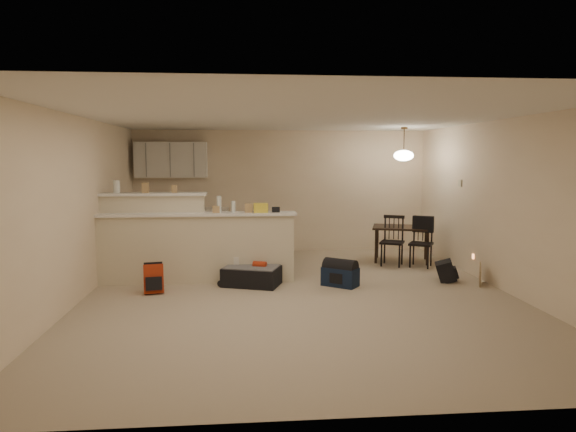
{
  "coord_description": "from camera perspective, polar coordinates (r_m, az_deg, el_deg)",
  "views": [
    {
      "loc": [
        -0.78,
        -7.08,
        1.93
      ],
      "look_at": [
        -0.1,
        0.7,
        1.05
      ],
      "focal_mm": 32.0,
      "sensor_mm": 36.0,
      "label": 1
    }
  ],
  "objects": [
    {
      "name": "suitcase",
      "position": [
        7.9,
        -4.05,
        -6.69
      ],
      "size": [
        0.96,
        0.78,
        0.28
      ],
      "primitive_type": "cube",
      "rotation": [
        0.0,
        0.0,
        -0.33
      ],
      "color": "black",
      "rests_on": "ground"
    },
    {
      "name": "kitchen_counter",
      "position": [
        10.45,
        -11.65,
        -1.85
      ],
      "size": [
        1.8,
        0.6,
        0.9
      ],
      "primitive_type": "cube",
      "color": "white",
      "rests_on": "ground"
    },
    {
      "name": "room",
      "position": [
        7.16,
        1.29,
        0.97
      ],
      "size": [
        7.0,
        7.02,
        2.5
      ],
      "color": "tan",
      "rests_on": "ground"
    },
    {
      "name": "thermostat",
      "position": [
        9.43,
        18.59,
        3.48
      ],
      "size": [
        0.02,
        0.12,
        0.12
      ],
      "primitive_type": "cube",
      "color": "beige",
      "rests_on": "room"
    },
    {
      "name": "pouch",
      "position": [
        8.04,
        -1.36,
        0.71
      ],
      "size": [
        0.12,
        0.1,
        0.08
      ],
      "primitive_type": "cube",
      "color": "tan",
      "rests_on": "breakfast_bar"
    },
    {
      "name": "cardboard_sheet",
      "position": [
        8.42,
        20.57,
        -6.2
      ],
      "size": [
        0.18,
        0.36,
        0.3
      ],
      "primitive_type": "cube",
      "rotation": [
        0.0,
        0.0,
        1.15
      ],
      "color": "tan",
      "rests_on": "ground"
    },
    {
      "name": "dining_chair_near",
      "position": [
        9.43,
        11.49,
        -2.73
      ],
      "size": [
        0.52,
        0.51,
        0.9
      ],
      "primitive_type": null,
      "rotation": [
        0.0,
        0.0,
        -0.46
      ],
      "color": "black",
      "rests_on": "ground"
    },
    {
      "name": "dining_table",
      "position": [
        9.83,
        12.52,
        -1.61
      ],
      "size": [
        1.22,
        0.98,
        0.66
      ],
      "rotation": [
        0.0,
        0.0,
        -0.3
      ],
      "color": "black",
      "rests_on": "ground"
    },
    {
      "name": "extra_item_y",
      "position": [
        8.03,
        -7.98,
        0.74
      ],
      "size": [
        0.11,
        0.1,
        0.11
      ],
      "primitive_type": "cube",
      "color": "tan",
      "rests_on": "breakfast_bar"
    },
    {
      "name": "cereal_box",
      "position": [
        8.36,
        -15.57,
        3.04
      ],
      "size": [
        0.1,
        0.07,
        0.16
      ],
      "primitive_type": "cube",
      "color": "tan",
      "rests_on": "breakfast_bar"
    },
    {
      "name": "jar",
      "position": [
        8.45,
        -18.52,
        3.11
      ],
      "size": [
        0.1,
        0.1,
        0.2
      ],
      "primitive_type": "cylinder",
      "color": "silver",
      "rests_on": "breakfast_bar"
    },
    {
      "name": "breakfast_bar",
      "position": [
        8.23,
        -11.77,
        -2.95
      ],
      "size": [
        3.08,
        0.58,
        1.39
      ],
      "color": "beige",
      "rests_on": "ground"
    },
    {
      "name": "black_daypack",
      "position": [
        8.51,
        17.12,
        -5.89
      ],
      "size": [
        0.35,
        0.42,
        0.31
      ],
      "primitive_type": "cube",
      "rotation": [
        0.0,
        0.0,
        1.25
      ],
      "color": "black",
      "rests_on": "ground"
    },
    {
      "name": "dining_chair_far",
      "position": [
        9.44,
        14.56,
        -2.86
      ],
      "size": [
        0.52,
        0.51,
        0.88
      ],
      "primitive_type": null,
      "rotation": [
        0.0,
        0.0,
        -0.52
      ],
      "color": "black",
      "rests_on": "ground"
    },
    {
      "name": "small_box",
      "position": [
        8.29,
        -12.52,
        2.95
      ],
      "size": [
        0.08,
        0.06,
        0.12
      ],
      "primitive_type": "cube",
      "color": "tan",
      "rests_on": "breakfast_bar"
    },
    {
      "name": "pendant_lamp",
      "position": [
        9.74,
        12.73,
        6.62
      ],
      "size": [
        0.36,
        0.36,
        0.62
      ],
      "color": "brown",
      "rests_on": "room"
    },
    {
      "name": "red_backpack",
      "position": [
        7.67,
        -14.72,
        -6.76
      ],
      "size": [
        0.31,
        0.22,
        0.42
      ],
      "primitive_type": "cube",
      "rotation": [
        0.0,
        0.0,
        0.19
      ],
      "color": "#AD2D13",
      "rests_on": "ground"
    },
    {
      "name": "navy_duffel",
      "position": [
        7.88,
        5.82,
        -6.72
      ],
      "size": [
        0.59,
        0.54,
        0.29
      ],
      "primitive_type": "cube",
      "rotation": [
        0.0,
        0.0,
        -0.64
      ],
      "color": "#101D34",
      "rests_on": "ground"
    },
    {
      "name": "extra_item_x",
      "position": [
        8.02,
        -4.41,
        0.89
      ],
      "size": [
        0.12,
        0.1,
        0.14
      ],
      "primitive_type": "cube",
      "color": "tan",
      "rests_on": "breakfast_bar"
    },
    {
      "name": "bottle_b",
      "position": [
        8.02,
        -6.09,
        1.02
      ],
      "size": [
        0.06,
        0.06,
        0.18
      ],
      "primitive_type": "cylinder",
      "color": "silver",
      "rests_on": "breakfast_bar"
    },
    {
      "name": "upper_cabinets",
      "position": [
        10.5,
        -12.84,
        6.11
      ],
      "size": [
        1.4,
        0.34,
        0.7
      ],
      "primitive_type": "cube",
      "color": "white",
      "rests_on": "room"
    },
    {
      "name": "bag_lump",
      "position": [
        8.02,
        -3.05,
        0.91
      ],
      "size": [
        0.22,
        0.18,
        0.14
      ],
      "primitive_type": "cube",
      "color": "tan",
      "rests_on": "breakfast_bar"
    },
    {
      "name": "bottle_a",
      "position": [
        8.02,
        -7.67,
        1.29
      ],
      "size": [
        0.07,
        0.07,
        0.26
      ],
      "primitive_type": "cylinder",
      "color": "silver",
      "rests_on": "breakfast_bar"
    }
  ]
}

